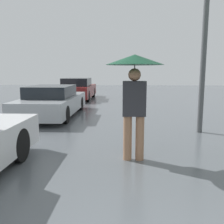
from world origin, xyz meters
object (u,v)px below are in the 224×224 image
Objects in this scene: pedestrian at (134,79)px; parked_car_farthest at (77,89)px; parked_car_middle at (53,102)px; street_lamp at (205,24)px.

pedestrian reaches higher than parked_car_farthest.
parked_car_middle is 0.92× the size of street_lamp.
parked_car_farthest is (-0.16, 5.86, 0.05)m from parked_car_middle.
street_lamp is (1.89, 2.25, 1.34)m from pedestrian.
pedestrian reaches higher than parked_car_middle.
parked_car_farthest is 0.89× the size of street_lamp.
street_lamp is (4.71, -2.35, 2.31)m from parked_car_middle.
street_lamp reaches higher than parked_car_farthest.
parked_car_farthest is at bearing 120.67° from street_lamp.
parked_car_farthest is 9.81m from street_lamp.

